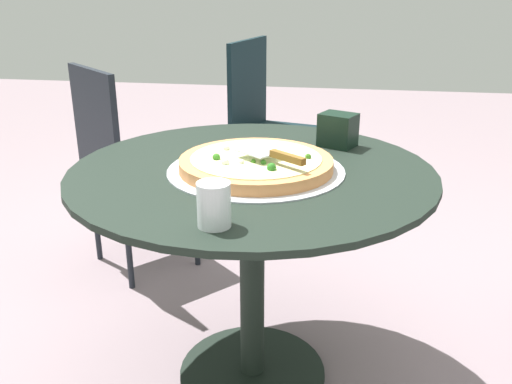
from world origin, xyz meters
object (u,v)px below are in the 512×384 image
Objects in this scene: pizza_on_tray at (256,164)px; patio_chair_near at (124,156)px; drinking_cup at (214,205)px; napkin_dispenser at (338,130)px; pizza_server at (273,154)px; patio_table at (252,220)px; patio_chair_corner at (270,118)px.

pizza_on_tray is 0.92m from patio_chair_near.
napkin_dispenser reaches higher than drinking_cup.
drinking_cup is 0.68m from napkin_dispenser.
pizza_server is 0.23× the size of patio_chair_near.
patio_table is at bearing -107.42° from napkin_dispenser.
patio_chair_corner reaches higher than pizza_on_tray.
patio_chair_near is at bearing -178.39° from napkin_dispenser.
patio_chair_near is (0.61, -0.99, -0.23)m from drinking_cup.
patio_chair_corner is (0.11, -1.70, -0.23)m from drinking_cup.
pizza_server is 1.00m from patio_chair_near.
pizza_on_tray is 0.55× the size of patio_chair_near.
patio_table is at bearing 95.51° from patio_chair_corner.
patio_chair_near is at bearing -58.35° from drinking_cup.
napkin_dispenser is at bearing -116.84° from pizza_server.
patio_chair_corner reaches higher than drinking_cup.
drinking_cup reaches higher than patio_table.
patio_chair_corner is (0.13, -1.32, -0.02)m from patio_table.
napkin_dispenser is at bearing 108.26° from patio_chair_corner.
drinking_cup is at bearing 85.32° from pizza_on_tray.
drinking_cup is at bearing 93.77° from patio_chair_corner.
patio_table is 2.09× the size of pizza_on_tray.
patio_table is 0.24m from pizza_server.
drinking_cup is 1.19m from patio_chair_near.
pizza_on_tray is 0.37m from drinking_cup.
napkin_dispenser is at bearing -110.68° from drinking_cup.
napkin_dispenser is at bearing -127.65° from pizza_on_tray.
pizza_server is at bearing -92.48° from napkin_dispenser.
patio_chair_near reaches higher than pizza_on_tray.
napkin_dispenser is (-0.21, -0.27, 0.03)m from pizza_on_tray.
patio_table is 9.56× the size of napkin_dispenser.
patio_chair_corner is at bearing -84.49° from patio_table.
drinking_cup is 0.92× the size of napkin_dispenser.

